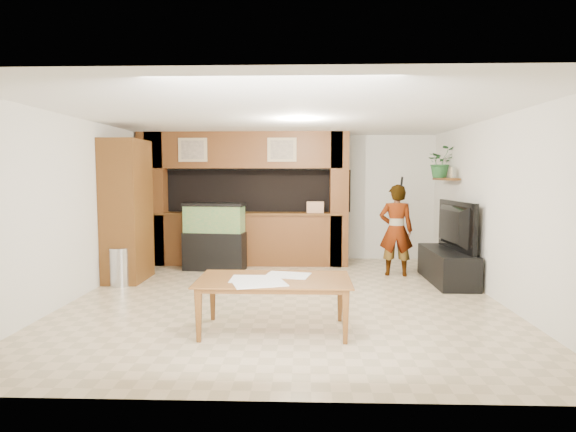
{
  "coord_description": "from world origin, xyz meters",
  "views": [
    {
      "loc": [
        0.27,
        -6.9,
        1.79
      ],
      "look_at": [
        0.02,
        0.6,
        1.14
      ],
      "focal_mm": 30.0,
      "sensor_mm": 36.0,
      "label": 1
    }
  ],
  "objects_px": {
    "aquarium": "(215,237)",
    "person": "(396,230)",
    "pantry_cabinet": "(127,211)",
    "dining_table": "(274,306)",
    "television": "(448,226)"
  },
  "relations": [
    {
      "from": "pantry_cabinet",
      "to": "television",
      "type": "bearing_deg",
      "value": 0.19
    },
    {
      "from": "television",
      "to": "person",
      "type": "height_order",
      "value": "person"
    },
    {
      "from": "aquarium",
      "to": "person",
      "type": "xyz_separation_m",
      "value": [
        3.29,
        -0.39,
        0.19
      ]
    },
    {
      "from": "television",
      "to": "person",
      "type": "relative_size",
      "value": 0.87
    },
    {
      "from": "dining_table",
      "to": "television",
      "type": "bearing_deg",
      "value": 44.08
    },
    {
      "from": "aquarium",
      "to": "person",
      "type": "distance_m",
      "value": 3.32
    },
    {
      "from": "pantry_cabinet",
      "to": "person",
      "type": "height_order",
      "value": "pantry_cabinet"
    },
    {
      "from": "aquarium",
      "to": "dining_table",
      "type": "xyz_separation_m",
      "value": [
        1.33,
        -3.52,
        -0.31
      ]
    },
    {
      "from": "person",
      "to": "pantry_cabinet",
      "type": "bearing_deg",
      "value": 14.33
    },
    {
      "from": "television",
      "to": "dining_table",
      "type": "height_order",
      "value": "television"
    },
    {
      "from": "aquarium",
      "to": "dining_table",
      "type": "relative_size",
      "value": 0.72
    },
    {
      "from": "pantry_cabinet",
      "to": "person",
      "type": "relative_size",
      "value": 1.46
    },
    {
      "from": "aquarium",
      "to": "dining_table",
      "type": "distance_m",
      "value": 3.77
    },
    {
      "from": "television",
      "to": "person",
      "type": "bearing_deg",
      "value": 51.32
    },
    {
      "from": "pantry_cabinet",
      "to": "person",
      "type": "bearing_deg",
      "value": 6.49
    }
  ]
}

